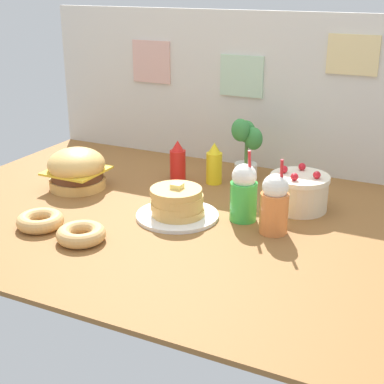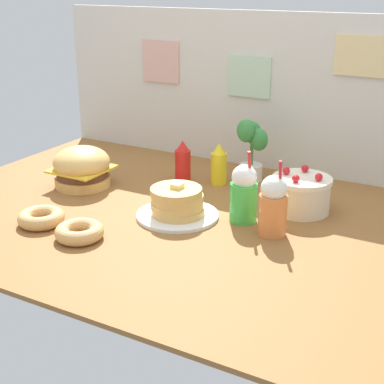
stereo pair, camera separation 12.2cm
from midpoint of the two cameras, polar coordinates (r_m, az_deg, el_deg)
name	(u,v)px [view 1 (the left image)]	position (r m, az deg, el deg)	size (l,w,h in m)	color
ground_plane	(174,217)	(2.61, -3.18, -2.54)	(2.45, 1.71, 0.02)	brown
back_wall	(245,90)	(3.22, 4.16, 10.14)	(2.45, 0.04, 0.85)	beige
burger	(77,169)	(2.97, -12.58, 2.21)	(0.29, 0.29, 0.21)	#DBA859
pancake_stack	(177,205)	(2.56, -2.86, -1.32)	(0.37, 0.37, 0.16)	white
layer_cake	(299,192)	(2.68, 9.34, 0.00)	(0.27, 0.27, 0.20)	beige
ketchup_bottle	(178,162)	(3.01, -2.59, 2.99)	(0.08, 0.08, 0.22)	red
mustard_bottle	(214,165)	(2.97, 1.05, 2.74)	(0.08, 0.08, 0.22)	yellow
cream_soda_cup	(244,193)	(2.51, 3.80, -0.08)	(0.12, 0.12, 0.33)	green
orange_float_cup	(274,204)	(2.40, 6.79, -1.21)	(0.12, 0.12, 0.33)	orange
donut_pink_glaze	(40,220)	(2.57, -16.22, -2.75)	(0.20, 0.20, 0.06)	tan
donut_chocolate	(81,234)	(2.40, -12.44, -4.10)	(0.20, 0.20, 0.06)	tan
potted_plant	(246,147)	(3.01, 4.29, 4.48)	(0.16, 0.13, 0.33)	white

